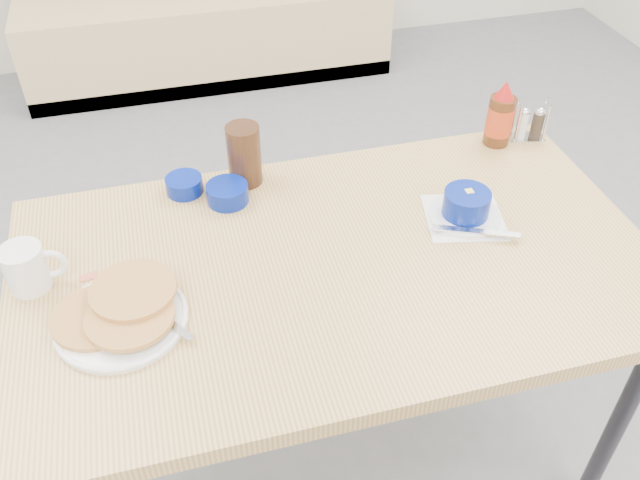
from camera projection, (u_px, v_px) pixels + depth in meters
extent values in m
cube|color=tan|center=(208.00, 34.00, 3.64)|extent=(1.90, 0.55, 0.45)
cube|color=#2D2D33|center=(212.00, 65.00, 3.76)|extent=(1.90, 0.55, 0.08)
cube|color=tan|center=(337.00, 266.00, 1.49)|extent=(1.40, 0.80, 0.04)
cylinder|color=#2D2D33|center=(618.00, 423.00, 1.63)|extent=(0.04, 0.04, 0.72)
cylinder|color=#2D2D33|center=(85.00, 330.00, 1.85)|extent=(0.04, 0.04, 0.72)
cylinder|color=#2D2D33|center=(498.00, 252.00, 2.10)|extent=(0.04, 0.04, 0.72)
cylinder|color=white|center=(121.00, 320.00, 1.33)|extent=(0.26, 0.26, 0.01)
cylinder|color=tan|center=(95.00, 317.00, 1.32)|extent=(0.17, 0.17, 0.01)
cylinder|color=tan|center=(130.00, 317.00, 1.31)|extent=(0.17, 0.17, 0.01)
cylinder|color=tan|center=(133.00, 290.00, 1.35)|extent=(0.17, 0.17, 0.01)
cube|color=silver|center=(172.00, 324.00, 1.31)|extent=(0.08, 0.11, 0.00)
cylinder|color=white|center=(25.00, 268.00, 1.39)|extent=(0.09, 0.09, 0.10)
cylinder|color=black|center=(19.00, 252.00, 1.36)|extent=(0.08, 0.08, 0.00)
torus|color=white|center=(50.00, 264.00, 1.39)|extent=(0.07, 0.02, 0.07)
cube|color=white|center=(464.00, 217.00, 1.59)|extent=(0.21, 0.21, 0.00)
cylinder|color=white|center=(464.00, 215.00, 1.58)|extent=(0.17, 0.17, 0.01)
cylinder|color=navy|center=(466.00, 203.00, 1.56)|extent=(0.11, 0.11, 0.06)
cylinder|color=white|center=(468.00, 195.00, 1.54)|extent=(0.10, 0.10, 0.01)
cube|color=#F4DB60|center=(469.00, 192.00, 1.55)|extent=(0.02, 0.02, 0.01)
cube|color=silver|center=(476.00, 231.00, 1.53)|extent=(0.19, 0.10, 0.00)
cylinder|color=navy|center=(184.00, 185.00, 1.65)|extent=(0.09, 0.09, 0.04)
cylinder|color=navy|center=(227.00, 193.00, 1.62)|extent=(0.10, 0.10, 0.05)
cylinder|color=#341D10|center=(244.00, 155.00, 1.65)|extent=(0.10, 0.10, 0.16)
cube|color=silver|center=(527.00, 137.00, 1.85)|extent=(0.10, 0.07, 0.00)
cylinder|color=silver|center=(518.00, 124.00, 1.80)|extent=(0.01, 0.01, 0.11)
cylinder|color=silver|center=(547.00, 123.00, 1.80)|extent=(0.01, 0.01, 0.11)
cylinder|color=silver|center=(515.00, 116.00, 1.83)|extent=(0.01, 0.01, 0.11)
cylinder|color=silver|center=(543.00, 116.00, 1.83)|extent=(0.01, 0.01, 0.11)
cylinder|color=silver|center=(522.00, 125.00, 1.83)|extent=(0.03, 0.03, 0.07)
cylinder|color=#3F3326|center=(537.00, 125.00, 1.83)|extent=(0.03, 0.03, 0.07)
cylinder|color=#47230F|center=(499.00, 121.00, 1.79)|extent=(0.07, 0.07, 0.14)
cylinder|color=red|center=(500.00, 120.00, 1.79)|extent=(0.07, 0.07, 0.08)
cone|color=#B21411|center=(506.00, 90.00, 1.73)|extent=(0.05, 0.05, 0.05)
cube|color=#CD5944|center=(89.00, 277.00, 1.44)|extent=(0.04, 0.03, 0.00)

